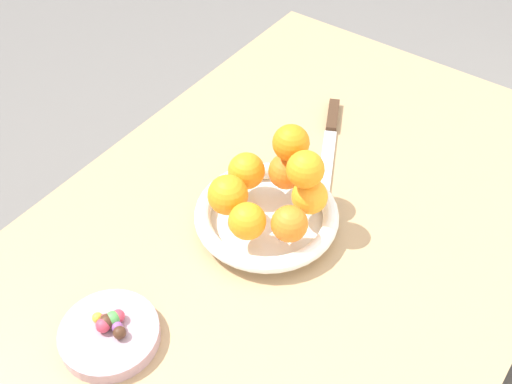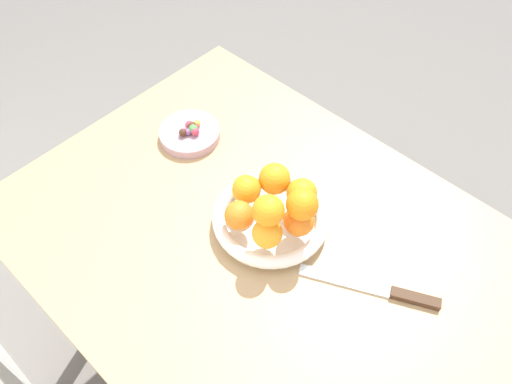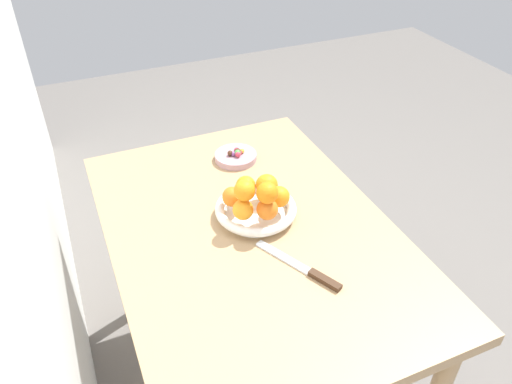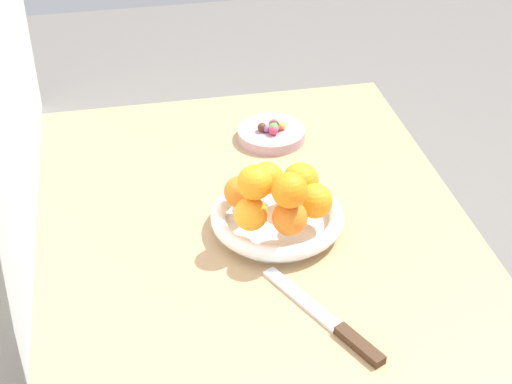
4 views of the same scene
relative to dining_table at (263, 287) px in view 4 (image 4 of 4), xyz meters
The scene contains 20 objects.
dining_table is the anchor object (origin of this frame).
fruit_bowl 0.12m from the dining_table, 36.46° to the right, with size 0.23×0.23×0.04m.
candy_dish 0.37m from the dining_table, 14.56° to the right, with size 0.14×0.14×0.02m, color #B28C99.
orange_0 0.16m from the dining_table, 111.37° to the right, with size 0.06×0.06×0.06m, color orange.
orange_1 0.19m from the dining_table, 77.40° to the right, with size 0.06×0.06×0.06m, color orange.
orange_2 0.20m from the dining_table, 45.49° to the right, with size 0.06×0.06×0.06m, color orange.
orange_3 0.19m from the dining_table, 15.20° to the right, with size 0.06×0.06×0.06m, color orange.
orange_4 0.18m from the dining_table, 18.36° to the left, with size 0.06×0.06×0.06m, color orange.
orange_5 0.16m from the dining_table, 64.87° to the left, with size 0.06×0.06×0.06m, color orange.
orange_6 0.22m from the dining_table, 118.58° to the right, with size 0.06×0.06×0.06m, color orange.
orange_7 0.22m from the dining_table, 36.68° to the left, with size 0.06×0.06×0.06m, color orange.
candy_ball_0 0.38m from the dining_table, 15.27° to the right, with size 0.02×0.02×0.02m, color #C6384C.
candy_ball_1 0.37m from the dining_table, 15.41° to the right, with size 0.02×0.02×0.02m, color #4C9947.
candy_ball_2 0.38m from the dining_table, 15.59° to the right, with size 0.02×0.02×0.02m, color #472819.
candy_ball_3 0.36m from the dining_table, 15.43° to the right, with size 0.02×0.02×0.02m, color #C6384C.
candy_ball_4 0.37m from the dining_table, 11.47° to the right, with size 0.02×0.02×0.02m, color #472819.
candy_ball_5 0.38m from the dining_table, 16.93° to the right, with size 0.01×0.01×0.01m, color #C6384C.
candy_ball_6 0.37m from the dining_table, 13.16° to the right, with size 0.02×0.02×0.02m, color #8C4C99.
candy_ball_7 0.38m from the dining_table, 18.08° to the right, with size 0.02×0.02×0.02m, color gold.
knife 0.23m from the dining_table, 162.38° to the right, with size 0.24×0.13×0.01m.
Camera 4 is at (-1.01, 0.22, 1.58)m, focal length 55.00 mm.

